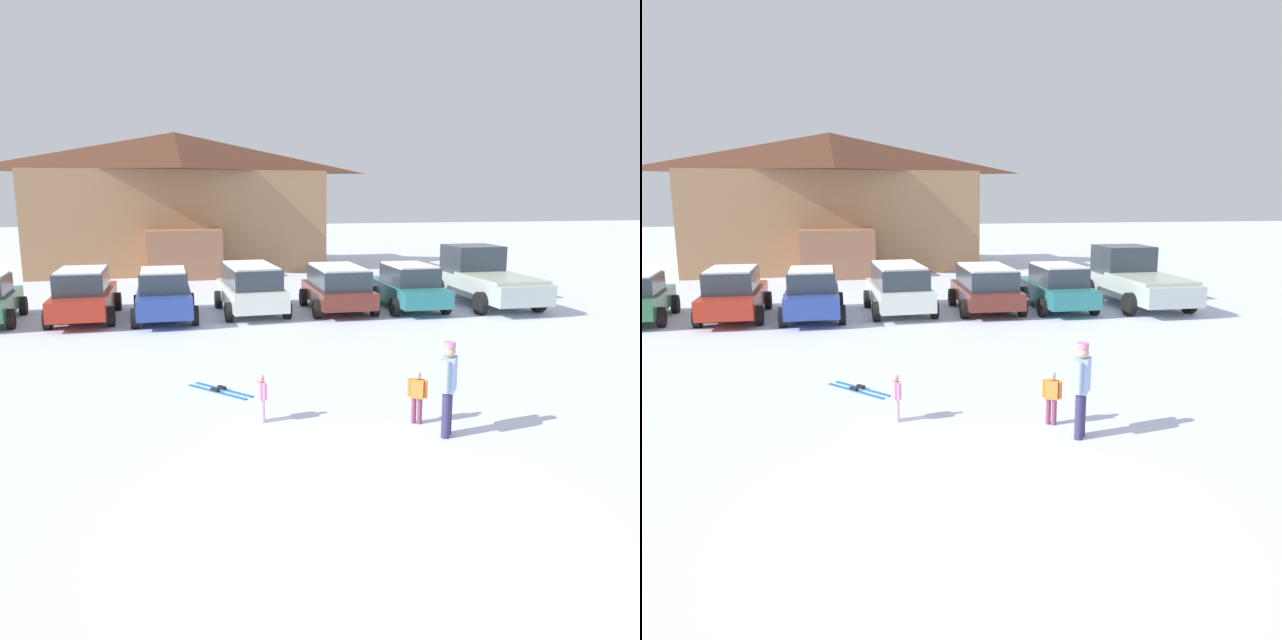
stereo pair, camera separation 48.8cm
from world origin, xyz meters
TOP-DOWN VIEW (x-y plane):
  - ground at (0.00, 0.00)m, footprint 160.00×160.00m
  - ski_lodge at (-1.84, 28.99)m, footprint 16.01×10.36m
  - parked_red_sedan at (-5.16, 14.55)m, footprint 2.11×4.77m
  - parked_blue_hatchback at (-2.57, 13.99)m, footprint 2.11×4.37m
  - parked_white_suv at (0.38, 14.36)m, footprint 2.35×4.38m
  - parked_maroon_van at (3.44, 14.11)m, footprint 2.32×4.13m
  - parked_teal_hatchback at (6.04, 13.95)m, footprint 2.14×4.50m
  - pickup_truck at (9.20, 14.29)m, footprint 2.52×5.94m
  - skier_adult_in_blue_parka at (2.22, 2.26)m, footprint 0.42×0.54m
  - skier_child_in_orange_jacket at (1.94, 2.95)m, footprint 0.32×0.25m
  - skier_child_in_pink_snowsuit at (-0.79, 3.68)m, footprint 0.18×0.32m
  - pair_of_skis at (-1.40, 5.68)m, footprint 1.31×1.46m

SIDE VIEW (x-z plane):
  - ground at x=0.00m, z-range 0.00..0.00m
  - pair_of_skis at x=-1.40m, z-range -0.02..0.06m
  - skier_child_in_pink_snowsuit at x=-0.79m, z-range 0.06..0.95m
  - skier_child_in_orange_jacket at x=1.94m, z-range 0.06..1.05m
  - parked_teal_hatchback at x=6.04m, z-range 0.01..1.65m
  - parked_blue_hatchback at x=-2.57m, z-range 0.00..1.70m
  - parked_red_sedan at x=-5.16m, z-range 0.00..1.71m
  - parked_maroon_van at x=3.44m, z-range 0.07..1.68m
  - parked_white_suv at x=0.38m, z-range 0.06..1.79m
  - skier_adult_in_blue_parka at x=2.22m, z-range 0.11..1.78m
  - pickup_truck at x=9.20m, z-range -0.08..2.07m
  - ski_lodge at x=-1.84m, z-range 0.04..7.47m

